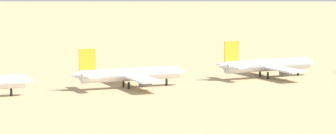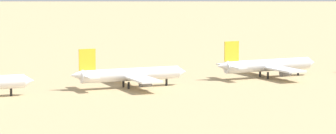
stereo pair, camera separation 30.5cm
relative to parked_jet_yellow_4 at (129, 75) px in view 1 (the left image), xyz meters
name	(u,v)px [view 1 (the left image)]	position (x,y,z in m)	size (l,w,h in m)	color
ground	(120,85)	(-0.84, 6.83, -4.33)	(4000.00, 4000.00, 0.00)	tan
parked_jet_yellow_4	(129,75)	(0.00, 0.00, 0.00)	(39.93, 33.43, 13.22)	white
parked_jet_yellow_5	(267,65)	(53.67, 3.58, 0.10)	(40.90, 34.30, 13.53)	silver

